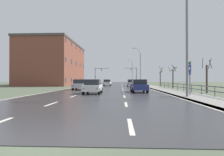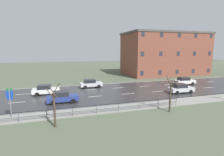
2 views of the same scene
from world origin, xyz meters
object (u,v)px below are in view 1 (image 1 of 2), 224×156
object	(u,v)px
car_far_right	(131,83)
car_distant	(93,86)
street_lamp_midground	(140,67)
traffic_signal_right	(134,73)
brick_building	(54,64)
car_mid_centre	(107,83)
street_lamp_foreground	(185,33)
car_near_left	(80,84)
highway_sign	(190,74)
car_near_right	(139,86)
street_lamp_distant	(132,71)
traffic_signal_left	(98,73)

from	to	relation	value
car_far_right	car_distant	world-z (taller)	same
street_lamp_midground	traffic_signal_right	size ratio (longest dim) A/B	1.75
car_far_right	brick_building	bearing A→B (deg)	155.10
car_mid_centre	brick_building	size ratio (longest dim) A/B	0.18
street_lamp_foreground	car_mid_centre	xyz separation A→B (m)	(-8.83, 30.90, -4.71)
car_far_right	car_near_left	distance (m)	15.86
street_lamp_midground	highway_sign	bearing A→B (deg)	-88.52
car_near_right	car_far_right	bearing A→B (deg)	87.80
car_near_left	car_distant	bearing A→B (deg)	-70.12
car_mid_centre	street_lamp_foreground	bearing A→B (deg)	-71.82
car_mid_centre	brick_building	bearing A→B (deg)	163.87
street_lamp_midground	car_mid_centre	distance (m)	12.12
street_lamp_foreground	traffic_signal_right	distance (m)	54.95
street_lamp_midground	car_near_right	xyz separation A→B (m)	(-3.24, -31.16, -4.42)
highway_sign	traffic_signal_right	distance (m)	53.41
street_lamp_foreground	street_lamp_midground	xyz separation A→B (m)	(-0.00, 37.94, -0.29)
car_near_right	traffic_signal_right	bearing A→B (deg)	84.63
traffic_signal_right	brick_building	size ratio (longest dim) A/B	0.26
traffic_signal_right	brick_building	bearing A→B (deg)	-141.42
car_far_right	street_lamp_distant	bearing A→B (deg)	87.91
car_distant	highway_sign	bearing A→B (deg)	-16.98
street_lamp_distant	car_far_right	world-z (taller)	street_lamp_distant
traffic_signal_left	brick_building	xyz separation A→B (m)	(-9.75, -20.39, 1.86)
street_lamp_foreground	car_far_right	world-z (taller)	street_lamp_foreground
street_lamp_foreground	car_near_right	size ratio (longest dim) A/B	2.71
car_distant	car_mid_centre	bearing A→B (deg)	90.30
car_mid_centre	brick_building	xyz separation A→B (m)	(-15.28, 5.08, 5.12)
street_lamp_foreground	car_near_right	bearing A→B (deg)	115.56
traffic_signal_right	car_distant	bearing A→B (deg)	-99.16
street_lamp_foreground	car_distant	distance (m)	10.66
highway_sign	car_mid_centre	distance (m)	30.94
street_lamp_foreground	car_far_right	bearing A→B (deg)	97.04
street_lamp_midground	highway_sign	distance (m)	36.52
highway_sign	car_distant	bearing A→B (deg)	163.42
street_lamp_foreground	highway_sign	world-z (taller)	street_lamp_foreground
car_near_left	car_near_right	distance (m)	9.99
car_far_right	street_lamp_midground	bearing A→B (deg)	77.24
traffic_signal_left	street_lamp_foreground	bearing A→B (deg)	-75.71
car_mid_centre	highway_sign	bearing A→B (deg)	-69.34
car_mid_centre	car_distant	bearing A→B (deg)	-87.05
street_lamp_foreground	car_near_right	distance (m)	8.87
street_lamp_distant	car_far_right	xyz separation A→B (m)	(-3.18, -50.31, -4.74)
car_near_right	street_lamp_foreground	bearing A→B (deg)	-66.37
street_lamp_foreground	car_distant	xyz separation A→B (m)	(-8.50, 4.38, -4.71)
car_near_left	car_mid_centre	distance (m)	18.94
car_near_left	street_lamp_midground	bearing A→B (deg)	63.53
car_near_left	car_far_right	bearing A→B (deg)	55.47
traffic_signal_right	car_near_right	bearing A→B (deg)	-93.44
street_lamp_foreground	brick_building	distance (m)	43.31
street_lamp_foreground	brick_building	size ratio (longest dim) A/B	0.49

